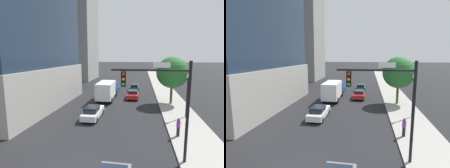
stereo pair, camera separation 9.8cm
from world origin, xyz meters
TOP-DOWN VIEW (x-y plane):
  - sidewalk at (8.81, 20.00)m, footprint 4.31×120.00m
  - construction_building at (-16.86, 46.27)m, footprint 15.90×13.58m
  - traffic_light_pole at (5.33, 3.27)m, footprint 5.27×0.48m
  - street_lamp at (9.34, 13.10)m, footprint 0.44×0.44m
  - street_tree at (8.53, 19.33)m, footprint 4.73×4.73m
  - car_white at (-1.71, 11.33)m, footprint 1.78×4.78m
  - car_blue at (-1.71, 28.28)m, footprint 1.87×4.52m
  - car_red at (2.55, 22.20)m, footprint 1.87×4.20m
  - car_green at (2.55, 30.25)m, footprint 1.77×4.62m
  - box_truck at (-1.71, 20.55)m, footprint 2.39×7.91m
  - pedestrian_purple_shirt at (7.38, 7.44)m, footprint 0.34×0.34m

SIDE VIEW (x-z plane):
  - sidewalk at x=8.81m, z-range 0.00..0.15m
  - car_green at x=2.55m, z-range -0.02..1.40m
  - car_white at x=-1.71m, z-range -0.02..1.51m
  - car_red at x=2.55m, z-range 0.02..1.47m
  - car_blue at x=-1.71m, z-range 0.02..1.49m
  - pedestrian_purple_shirt at x=7.38m, z-range 0.17..1.88m
  - box_truck at x=-1.71m, z-range 0.21..3.38m
  - street_lamp at x=9.34m, z-range 1.00..6.15m
  - traffic_light_pole at x=5.33m, z-range 1.39..8.38m
  - street_tree at x=8.53m, z-range 1.34..8.49m
  - construction_building at x=-16.86m, z-range -2.85..34.49m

